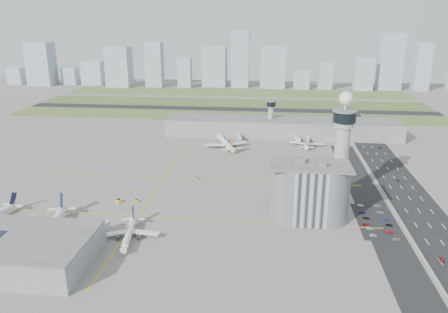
# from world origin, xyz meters

# --- Properties ---
(ground) EXTENTS (1000.00, 1000.00, 0.00)m
(ground) POSITION_xyz_m (0.00, 0.00, 0.00)
(ground) COLOR gray
(grass_strip_0) EXTENTS (480.00, 50.00, 0.08)m
(grass_strip_0) POSITION_xyz_m (-20.00, 225.00, 0.04)
(grass_strip_0) COLOR #49612E
(grass_strip_0) RESTS_ON ground
(grass_strip_1) EXTENTS (480.00, 60.00, 0.08)m
(grass_strip_1) POSITION_xyz_m (-20.00, 300.00, 0.04)
(grass_strip_1) COLOR #536D33
(grass_strip_1) RESTS_ON ground
(grass_strip_2) EXTENTS (480.00, 70.00, 0.08)m
(grass_strip_2) POSITION_xyz_m (-20.00, 380.00, 0.04)
(grass_strip_2) COLOR #516D33
(grass_strip_2) RESTS_ON ground
(runway) EXTENTS (480.00, 22.00, 0.10)m
(runway) POSITION_xyz_m (-20.00, 262.00, 0.06)
(runway) COLOR black
(runway) RESTS_ON ground
(highway) EXTENTS (28.00, 500.00, 0.10)m
(highway) POSITION_xyz_m (115.00, 0.00, 0.05)
(highway) COLOR black
(highway) RESTS_ON ground
(barrier_left) EXTENTS (0.60, 500.00, 1.20)m
(barrier_left) POSITION_xyz_m (101.00, 0.00, 0.60)
(barrier_left) COLOR #9E9E99
(barrier_left) RESTS_ON ground
(barrier_right) EXTENTS (0.60, 500.00, 1.20)m
(barrier_right) POSITION_xyz_m (129.00, 0.00, 0.60)
(barrier_right) COLOR #9E9E99
(barrier_right) RESTS_ON ground
(landside_road) EXTENTS (18.00, 260.00, 0.08)m
(landside_road) POSITION_xyz_m (90.00, -10.00, 0.04)
(landside_road) COLOR black
(landside_road) RESTS_ON ground
(parking_lot) EXTENTS (20.00, 44.00, 0.10)m
(parking_lot) POSITION_xyz_m (88.00, -22.00, 0.05)
(parking_lot) COLOR black
(parking_lot) RESTS_ON ground
(taxiway_line_h_0) EXTENTS (260.00, 0.60, 0.01)m
(taxiway_line_h_0) POSITION_xyz_m (-40.00, -30.00, 0.01)
(taxiway_line_h_0) COLOR yellow
(taxiway_line_h_0) RESTS_ON ground
(taxiway_line_h_1) EXTENTS (260.00, 0.60, 0.01)m
(taxiway_line_h_1) POSITION_xyz_m (-40.00, 30.00, 0.01)
(taxiway_line_h_1) COLOR yellow
(taxiway_line_h_1) RESTS_ON ground
(taxiway_line_h_2) EXTENTS (260.00, 0.60, 0.01)m
(taxiway_line_h_2) POSITION_xyz_m (-40.00, 90.00, 0.01)
(taxiway_line_h_2) COLOR yellow
(taxiway_line_h_2) RESTS_ON ground
(taxiway_line_v) EXTENTS (0.60, 260.00, 0.01)m
(taxiway_line_v) POSITION_xyz_m (-40.00, 30.00, 0.01)
(taxiway_line_v) COLOR yellow
(taxiway_line_v) RESTS_ON ground
(control_tower) EXTENTS (14.00, 14.00, 64.50)m
(control_tower) POSITION_xyz_m (72.00, 8.00, 35.04)
(control_tower) COLOR #ADAAA5
(control_tower) RESTS_ON ground
(secondary_tower) EXTENTS (8.60, 8.60, 31.90)m
(secondary_tower) POSITION_xyz_m (30.00, 150.00, 18.80)
(secondary_tower) COLOR #ADAAA5
(secondary_tower) RESTS_ON ground
(admin_building) EXTENTS (42.00, 24.00, 33.50)m
(admin_building) POSITION_xyz_m (51.99, -22.00, 15.30)
(admin_building) COLOR #B2B2B7
(admin_building) RESTS_ON ground
(terminal_pier) EXTENTS (210.00, 32.00, 15.80)m
(terminal_pier) POSITION_xyz_m (40.00, 148.00, 7.90)
(terminal_pier) COLOR gray
(terminal_pier) RESTS_ON ground
(airplane_near_b) EXTENTS (48.62, 53.54, 12.72)m
(airplane_near_b) POSITION_xyz_m (-76.88, -52.22, 6.36)
(airplane_near_b) COLOR white
(airplane_near_b) RESTS_ON ground
(airplane_near_c) EXTENTS (35.73, 40.14, 9.99)m
(airplane_near_c) POSITION_xyz_m (-37.03, -54.85, 4.99)
(airplane_near_c) COLOR white
(airplane_near_c) RESTS_ON ground
(airplane_far_a) EXTENTS (51.82, 55.67, 12.57)m
(airplane_far_a) POSITION_xyz_m (-6.87, 107.66, 6.29)
(airplane_far_a) COLOR white
(airplane_far_a) RESTS_ON ground
(airplane_far_b) EXTENTS (33.63, 38.15, 9.73)m
(airplane_far_b) POSITION_xyz_m (61.63, 118.98, 4.86)
(airplane_far_b) COLOR white
(airplane_far_b) RESTS_ON ground
(jet_bridge_near_1) EXTENTS (5.39, 14.31, 5.70)m
(jet_bridge_near_1) POSITION_xyz_m (-83.00, -61.00, 2.85)
(jet_bridge_near_1) COLOR silver
(jet_bridge_near_1) RESTS_ON ground
(jet_bridge_near_2) EXTENTS (5.39, 14.31, 5.70)m
(jet_bridge_near_2) POSITION_xyz_m (-53.00, -61.00, 2.85)
(jet_bridge_near_2) COLOR silver
(jet_bridge_near_2) RESTS_ON ground
(jet_bridge_far_0) EXTENTS (5.39, 14.31, 5.70)m
(jet_bridge_far_0) POSITION_xyz_m (2.00, 132.00, 2.85)
(jet_bridge_far_0) COLOR silver
(jet_bridge_far_0) RESTS_ON ground
(jet_bridge_far_1) EXTENTS (5.39, 14.31, 5.70)m
(jet_bridge_far_1) POSITION_xyz_m (52.00, 132.00, 2.85)
(jet_bridge_far_1) COLOR silver
(jet_bridge_far_1) RESTS_ON ground
(tug_0) EXTENTS (3.68, 2.67, 2.04)m
(tug_0) POSITION_xyz_m (-87.39, -27.01, 1.02)
(tug_0) COLOR #D79A01
(tug_0) RESTS_ON ground
(tug_1) EXTENTS (4.39, 4.10, 2.10)m
(tug_1) POSITION_xyz_m (-57.22, -12.71, 1.05)
(tug_1) COLOR gold
(tug_1) RESTS_ON ground
(tug_2) EXTENTS (3.23, 3.51, 1.68)m
(tug_2) POSITION_xyz_m (-46.99, -11.22, 0.84)
(tug_2) COLOR yellow
(tug_2) RESTS_ON ground
(tug_3) EXTENTS (2.73, 3.34, 1.69)m
(tug_3) POSITION_xyz_m (-17.35, 28.62, 0.84)
(tug_3) COLOR gold
(tug_3) RESTS_ON ground
(tug_4) EXTENTS (4.25, 3.59, 2.10)m
(tug_4) POSITION_xyz_m (-4.28, 100.61, 1.05)
(tug_4) COLOR yellow
(tug_4) RESTS_ON ground
(tug_5) EXTENTS (3.04, 3.47, 1.69)m
(tug_5) POSITION_xyz_m (46.40, 82.05, 0.84)
(tug_5) COLOR gold
(tug_5) RESTS_ON ground
(car_lot_0) EXTENTS (3.93, 1.87, 1.30)m
(car_lot_0) POSITION_xyz_m (83.00, -39.20, 0.65)
(car_lot_0) COLOR silver
(car_lot_0) RESTS_ON ground
(car_lot_1) EXTENTS (3.97, 1.85, 1.26)m
(car_lot_1) POSITION_xyz_m (83.04, -31.71, 0.63)
(car_lot_1) COLOR gray
(car_lot_1) RESTS_ON ground
(car_lot_2) EXTENTS (4.15, 2.38, 1.09)m
(car_lot_2) POSITION_xyz_m (81.98, -27.55, 0.54)
(car_lot_2) COLOR maroon
(car_lot_2) RESTS_ON ground
(car_lot_3) EXTENTS (3.77, 1.60, 1.08)m
(car_lot_3) POSITION_xyz_m (83.62, -19.44, 0.54)
(car_lot_3) COLOR black
(car_lot_3) RESTS_ON ground
(car_lot_4) EXTENTS (3.62, 1.91, 1.18)m
(car_lot_4) POSITION_xyz_m (82.92, -12.66, 0.59)
(car_lot_4) COLOR #121548
(car_lot_4) RESTS_ON ground
(car_lot_5) EXTENTS (3.52, 1.27, 1.15)m
(car_lot_5) POSITION_xyz_m (83.41, -3.11, 0.58)
(car_lot_5) COLOR silver
(car_lot_5) RESTS_ON ground
(car_lot_6) EXTENTS (4.12, 2.13, 1.11)m
(car_lot_6) POSITION_xyz_m (93.77, -42.11, 0.56)
(car_lot_6) COLOR gray
(car_lot_6) RESTS_ON ground
(car_lot_7) EXTENTS (4.35, 1.84, 1.25)m
(car_lot_7) POSITION_xyz_m (91.87, -34.85, 0.63)
(car_lot_7) COLOR #B11928
(car_lot_7) RESTS_ON ground
(car_lot_8) EXTENTS (3.59, 1.61, 1.20)m
(car_lot_8) POSITION_xyz_m (93.75, -26.70, 0.60)
(car_lot_8) COLOR black
(car_lot_8) RESTS_ON ground
(car_lot_9) EXTENTS (4.12, 1.86, 1.31)m
(car_lot_9) POSITION_xyz_m (93.13, -20.10, 0.66)
(car_lot_9) COLOR navy
(car_lot_9) RESTS_ON ground
(car_lot_10) EXTENTS (4.23, 2.42, 1.11)m
(car_lot_10) POSITION_xyz_m (92.66, -11.18, 0.56)
(car_lot_10) COLOR #AAAABF
(car_lot_10) RESTS_ON ground
(car_lot_11) EXTENTS (4.43, 2.04, 1.25)m
(car_lot_11) POSITION_xyz_m (92.98, -2.51, 0.63)
(car_lot_11) COLOR #999A9A
(car_lot_11) RESTS_ON ground
(car_hw_0) EXTENTS (1.59, 3.85, 1.30)m
(car_hw_0) POSITION_xyz_m (108.66, -59.32, 0.65)
(car_hw_0) COLOR maroon
(car_hw_0) RESTS_ON ground
(car_hw_1) EXTENTS (1.63, 3.71, 1.19)m
(car_hw_1) POSITION_xyz_m (115.61, 41.14, 0.59)
(car_hw_1) COLOR black
(car_hw_1) RESTS_ON ground
(car_hw_2) EXTENTS (2.40, 4.57, 1.23)m
(car_hw_2) POSITION_xyz_m (121.23, 117.54, 0.61)
(car_hw_2) COLOR navy
(car_hw_2) RESTS_ON ground
(car_hw_4) EXTENTS (1.61, 3.35, 1.10)m
(car_hw_4) POSITION_xyz_m (108.08, 179.54, 0.55)
(car_hw_4) COLOR gray
(car_hw_4) RESTS_ON ground
(skyline_bldg_0) EXTENTS (24.05, 19.24, 26.50)m
(skyline_bldg_0) POSITION_xyz_m (-377.77, 421.70, 13.25)
(skyline_bldg_0) COLOR #9EADC1
(skyline_bldg_0) RESTS_ON ground
(skyline_bldg_1) EXTENTS (37.63, 30.10, 65.60)m
(skyline_bldg_1) POSITION_xyz_m (-331.22, 417.61, 32.80)
(skyline_bldg_1) COLOR #9EADC1
(skyline_bldg_1) RESTS_ON ground
(skyline_bldg_2) EXTENTS (22.81, 18.25, 26.79)m
(skyline_bldg_2) POSITION_xyz_m (-291.25, 430.16, 13.39)
(skyline_bldg_2) COLOR #9EADC1
(skyline_bldg_2) RESTS_ON ground
(skyline_bldg_3) EXTENTS (32.30, 25.84, 36.93)m
(skyline_bldg_3) POSITION_xyz_m (-252.58, 431.35, 18.47)
(skyline_bldg_3) COLOR #9EADC1
(skyline_bldg_3) RESTS_ON ground
(skyline_bldg_4) EXTENTS (35.81, 28.65, 60.36)m
(skyline_bldg_4) POSITION_xyz_m (-204.47, 415.19, 30.18)
(skyline_bldg_4) COLOR #9EADC1
(skyline_bldg_4) RESTS_ON ground
(skyline_bldg_5) EXTENTS (25.49, 20.39, 66.89)m
(skyline_bldg_5) POSITION_xyz_m (-150.11, 419.66, 33.44)
(skyline_bldg_5) COLOR #9EADC1
(skyline_bldg_5) RESTS_ON ground
(skyline_bldg_6) EXTENTS (20.04, 16.03, 45.20)m
(skyline_bldg_6) POSITION_xyz_m (-102.68, 417.90, 22.60)
(skyline_bldg_6) COLOR #9EADC1
(skyline_bldg_6) RESTS_ON ground
(skyline_bldg_7) EXTENTS (35.76, 28.61, 61.22)m
(skyline_bldg_7) POSITION_xyz_m (-59.44, 436.89, 30.61)
(skyline_bldg_7) COLOR #9EADC1
(skyline_bldg_7) RESTS_ON ground
(skyline_bldg_8) EXTENTS (26.33, 21.06, 83.39)m
(skyline_bldg_8) POSITION_xyz_m (-19.42, 431.56, 41.69)
(skyline_bldg_8) COLOR #9EADC1
(skyline_bldg_8) RESTS_ON ground
(skyline_bldg_9) EXTENTS (36.96, 29.57, 62.11)m
(skyline_bldg_9) POSITION_xyz_m (30.27, 432.32, 31.06)
(skyline_bldg_9) COLOR #9EADC1
(skyline_bldg_9) RESTS_ON ground
(skyline_bldg_10) EXTENTS (23.01, 18.41, 27.75)m
(skyline_bldg_10) POSITION_xyz_m (73.27, 423.68, 13.87)
(skyline_bldg_10) COLOR #9EADC1
(skyline_bldg_10) RESTS_ON ground
(skyline_bldg_11) EXTENTS (20.22, 16.18, 38.97)m
(skyline_bldg_11) POSITION_xyz_m (108.28, 423.34, 19.48)
(skyline_bldg_11) COLOR #9EADC1
(skyline_bldg_11) RESTS_ON ground
(skyline_bldg_12) EXTENTS (26.14, 20.92, 46.89)m
(skyline_bldg_12) POSITION_xyz_m (162.17, 421.29, 23.44)
(skyline_bldg_12) COLOR #9EADC1
(skyline_bldg_12) RESTS_ON ground
(skyline_bldg_13) EXTENTS (32.26, 25.81, 81.20)m
(skyline_bldg_13) POSITION_xyz_m (201.27, 433.27, 40.60)
(skyline_bldg_13) COLOR #9EADC1
(skyline_bldg_13) RESTS_ON ground
(skyline_bldg_14) EXTENTS (21.59, 17.28, 68.75)m
(skyline_bldg_14) POSITION_xyz_m (244.74, 426.38, 34.37)
(skyline_bldg_14) COLOR #9EADC1
(skyline_bldg_14) RESTS_ON ground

